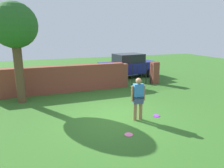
{
  "coord_description": "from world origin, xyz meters",
  "views": [
    {
      "loc": [
        -2.85,
        -7.12,
        3.22
      ],
      "look_at": [
        0.34,
        1.35,
        1.0
      ],
      "focal_mm": 33.71,
      "sensor_mm": 36.0,
      "label": 1
    }
  ],
  "objects_px": {
    "person": "(138,97)",
    "car": "(128,66)",
    "frisbee_pink": "(129,135)",
    "frisbee_purple": "(156,116)",
    "tree": "(14,28)"
  },
  "relations": [
    {
      "from": "person",
      "to": "frisbee_purple",
      "type": "xyz_separation_m",
      "value": [
        0.86,
        0.06,
        -0.89
      ]
    },
    {
      "from": "person",
      "to": "car",
      "type": "height_order",
      "value": "car"
    },
    {
      "from": "frisbee_purple",
      "to": "person",
      "type": "bearing_deg",
      "value": -176.02
    },
    {
      "from": "car",
      "to": "frisbee_purple",
      "type": "xyz_separation_m",
      "value": [
        -2.14,
        -7.26,
        -0.85
      ]
    },
    {
      "from": "frisbee_purple",
      "to": "frisbee_pink",
      "type": "bearing_deg",
      "value": -148.22
    },
    {
      "from": "frisbee_pink",
      "to": "frisbee_purple",
      "type": "height_order",
      "value": "same"
    },
    {
      "from": "car",
      "to": "frisbee_pink",
      "type": "distance_m",
      "value": 9.19
    },
    {
      "from": "frisbee_pink",
      "to": "frisbee_purple",
      "type": "bearing_deg",
      "value": 31.78
    },
    {
      "from": "person",
      "to": "tree",
      "type": "bearing_deg",
      "value": -34.85
    },
    {
      "from": "car",
      "to": "person",
      "type": "bearing_deg",
      "value": -119.65
    },
    {
      "from": "person",
      "to": "car",
      "type": "distance_m",
      "value": 7.91
    },
    {
      "from": "person",
      "to": "car",
      "type": "relative_size",
      "value": 0.37
    },
    {
      "from": "tree",
      "to": "frisbee_purple",
      "type": "bearing_deg",
      "value": -36.72
    },
    {
      "from": "person",
      "to": "frisbee_purple",
      "type": "bearing_deg",
      "value": -168.42
    },
    {
      "from": "frisbee_purple",
      "to": "car",
      "type": "bearing_deg",
      "value": 73.59
    }
  ]
}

